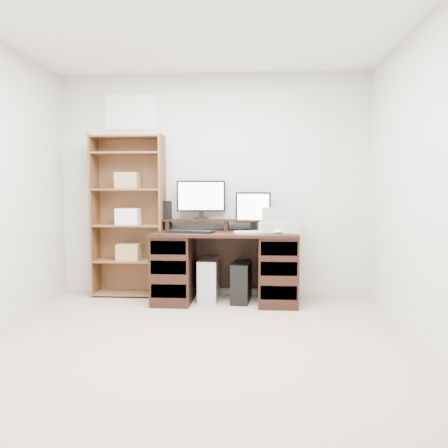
# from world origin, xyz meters

# --- Properties ---
(room) EXTENTS (3.54, 4.04, 2.54)m
(room) POSITION_xyz_m (-0.00, 0.00, 1.25)
(room) COLOR tan
(room) RESTS_ON ground
(desk) EXTENTS (1.50, 0.70, 0.75)m
(desk) POSITION_xyz_m (0.17, 1.64, 0.39)
(desk) COLOR black
(desk) RESTS_ON ground
(riser_shelf) EXTENTS (1.40, 0.22, 0.12)m
(riser_shelf) POSITION_xyz_m (0.17, 1.85, 0.84)
(riser_shelf) COLOR black
(riser_shelf) RESTS_ON desk
(monitor_wide) EXTENTS (0.54, 0.16, 0.43)m
(monitor_wide) POSITION_xyz_m (-0.12, 1.90, 1.11)
(monitor_wide) COLOR black
(monitor_wide) RESTS_ON riser_shelf
(monitor_small) EXTENTS (0.39, 0.16, 0.42)m
(monitor_small) POSITION_xyz_m (0.46, 1.82, 0.98)
(monitor_small) COLOR black
(monitor_small) RESTS_ON desk
(speaker) EXTENTS (0.09, 0.09, 0.21)m
(speaker) POSITION_xyz_m (-0.49, 1.84, 0.97)
(speaker) COLOR black
(speaker) RESTS_ON riser_shelf
(keyboard_black) EXTENTS (0.51, 0.27, 0.03)m
(keyboard_black) POSITION_xyz_m (-0.19, 1.51, 0.76)
(keyboard_black) COLOR black
(keyboard_black) RESTS_ON desk
(keyboard_white) EXTENTS (0.44, 0.25, 0.02)m
(keyboard_white) POSITION_xyz_m (0.47, 1.55, 0.76)
(keyboard_white) COLOR white
(keyboard_white) RESTS_ON desk
(mouse) EXTENTS (0.11, 0.09, 0.04)m
(mouse) POSITION_xyz_m (0.72, 1.50, 0.77)
(mouse) COLOR white
(mouse) RESTS_ON desk
(printer) EXTENTS (0.44, 0.35, 0.11)m
(printer) POSITION_xyz_m (0.74, 1.66, 0.80)
(printer) COLOR #B8B0A0
(printer) RESTS_ON desk
(basket) EXTENTS (0.36, 0.27, 0.15)m
(basket) POSITION_xyz_m (0.74, 1.66, 0.93)
(basket) COLOR #959B9F
(basket) RESTS_ON printer
(tower_silver) EXTENTS (0.21, 0.45, 0.45)m
(tower_silver) POSITION_xyz_m (-0.01, 1.70, 0.22)
(tower_silver) COLOR #BABCC1
(tower_silver) RESTS_ON ground
(tower_black) EXTENTS (0.22, 0.44, 0.42)m
(tower_black) POSITION_xyz_m (0.34, 1.65, 0.21)
(tower_black) COLOR black
(tower_black) RESTS_ON ground
(bookshelf) EXTENTS (0.80, 0.30, 1.80)m
(bookshelf) POSITION_xyz_m (-0.93, 1.86, 0.92)
(bookshelf) COLOR brown
(bookshelf) RESTS_ON ground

